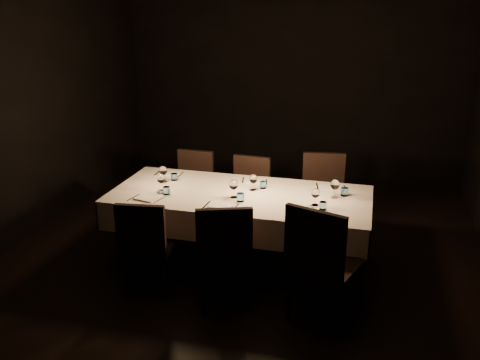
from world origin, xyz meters
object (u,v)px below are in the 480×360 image
(chair_far_left, at_px, (193,186))
(chair_far_center, at_px, (249,192))
(chair_far_right, at_px, (323,194))
(chair_near_right, at_px, (321,261))
(chair_near_left, at_px, (145,243))
(chair_near_center, at_px, (224,251))
(dining_table, at_px, (240,200))

(chair_far_left, relative_size, chair_far_center, 1.01)
(chair_far_right, bearing_deg, chair_near_right, -93.63)
(chair_near_right, xyz_separation_m, chair_far_right, (-0.15, 1.64, -0.04))
(chair_near_left, distance_m, chair_near_right, 1.56)
(chair_near_left, xyz_separation_m, chair_near_right, (1.56, -0.07, 0.07))
(chair_near_right, relative_size, chair_far_center, 1.18)
(chair_far_left, xyz_separation_m, chair_far_right, (1.51, 0.04, 0.03))
(chair_near_left, relative_size, chair_near_center, 0.94)
(dining_table, relative_size, chair_near_right, 2.40)
(dining_table, bearing_deg, chair_near_left, -131.54)
(chair_far_right, bearing_deg, chair_near_left, -140.57)
(dining_table, bearing_deg, chair_far_center, 96.90)
(chair_near_left, relative_size, chair_far_center, 1.02)
(dining_table, distance_m, chair_far_right, 1.11)
(chair_near_left, bearing_deg, chair_near_right, 169.82)
(chair_near_center, height_order, chair_far_center, chair_near_center)
(chair_near_center, bearing_deg, chair_near_left, -22.11)
(chair_far_left, relative_size, chair_far_right, 0.93)
(dining_table, xyz_separation_m, chair_near_right, (0.88, -0.82, -0.12))
(dining_table, relative_size, chair_far_right, 2.61)
(dining_table, relative_size, chair_near_left, 2.78)
(chair_near_center, bearing_deg, chair_near_right, 157.60)
(dining_table, distance_m, chair_near_left, 1.03)
(chair_far_left, bearing_deg, chair_near_center, -59.72)
(chair_near_left, bearing_deg, chair_far_left, -93.88)
(dining_table, xyz_separation_m, chair_near_center, (0.06, -0.79, -0.16))
(chair_near_left, xyz_separation_m, chair_far_right, (1.41, 1.58, 0.03))
(chair_far_left, bearing_deg, chair_far_center, -1.02)
(chair_near_left, xyz_separation_m, chair_far_center, (0.58, 1.50, -0.01))
(chair_near_center, bearing_deg, dining_table, -105.20)
(dining_table, height_order, chair_far_right, chair_far_right)
(chair_near_center, xyz_separation_m, chair_near_right, (0.82, -0.04, 0.04))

